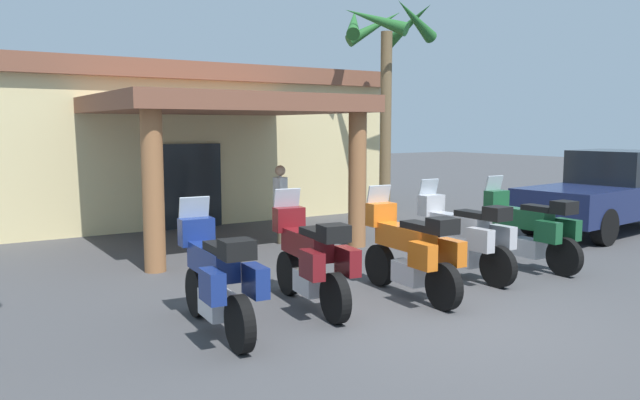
% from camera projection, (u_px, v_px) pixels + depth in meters
% --- Properties ---
extents(ground_plane, '(80.00, 80.00, 0.00)m').
position_uv_depth(ground_plane, '(441.00, 318.00, 8.31)').
color(ground_plane, '#424244').
extents(motel_building, '(12.67, 11.59, 4.11)m').
position_uv_depth(motel_building, '(147.00, 141.00, 18.13)').
color(motel_building, beige).
rests_on(motel_building, ground_plane).
extents(motorcycle_blue, '(0.74, 2.21, 1.61)m').
position_uv_depth(motorcycle_blue, '(217.00, 278.00, 7.63)').
color(motorcycle_blue, black).
rests_on(motorcycle_blue, ground_plane).
extents(motorcycle_maroon, '(0.80, 2.21, 1.61)m').
position_uv_depth(motorcycle_maroon, '(311.00, 259.00, 8.71)').
color(motorcycle_maroon, black).
rests_on(motorcycle_maroon, ground_plane).
extents(motorcycle_orange, '(0.73, 2.21, 1.61)m').
position_uv_depth(motorcycle_orange, '(411.00, 251.00, 9.27)').
color(motorcycle_orange, black).
rests_on(motorcycle_orange, ground_plane).
extents(motorcycle_silver, '(0.70, 2.21, 1.61)m').
position_uv_depth(motorcycle_silver, '(463.00, 237.00, 10.47)').
color(motorcycle_silver, black).
rests_on(motorcycle_silver, ground_plane).
extents(motorcycle_green, '(0.71, 2.21, 1.61)m').
position_uv_depth(motorcycle_green, '(529.00, 229.00, 11.21)').
color(motorcycle_green, black).
rests_on(motorcycle_green, ground_plane).
extents(pedestrian, '(0.32, 0.49, 1.70)m').
position_uv_depth(pedestrian, '(280.00, 198.00, 13.57)').
color(pedestrian, brown).
rests_on(pedestrian, ground_plane).
extents(pickup_truck_navy, '(5.37, 2.45, 1.95)m').
position_uv_depth(pickup_truck_navy, '(608.00, 193.00, 15.10)').
color(pickup_truck_navy, black).
rests_on(pickup_truck_navy, ground_plane).
extents(palm_tree_near_portico, '(2.58, 2.68, 5.97)m').
position_uv_depth(palm_tree_near_portico, '(385.00, 54.00, 17.18)').
color(palm_tree_near_portico, brown).
rests_on(palm_tree_near_portico, ground_plane).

